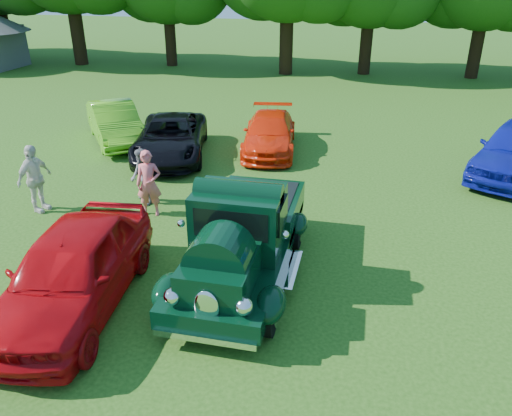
% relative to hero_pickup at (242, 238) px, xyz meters
% --- Properties ---
extents(ground, '(120.00, 120.00, 0.00)m').
position_rel_hero_pickup_xyz_m(ground, '(-0.47, -0.92, -0.89)').
color(ground, '#1E4810').
rests_on(ground, ground).
extents(hero_pickup, '(2.43, 5.23, 2.04)m').
position_rel_hero_pickup_xyz_m(hero_pickup, '(0.00, 0.00, 0.00)').
color(hero_pickup, black).
rests_on(hero_pickup, ground).
extents(red_convertible, '(2.40, 4.89, 1.61)m').
position_rel_hero_pickup_xyz_m(red_convertible, '(-2.83, -1.76, -0.08)').
color(red_convertible, '#B2070C').
rests_on(red_convertible, ground).
extents(back_car_lime, '(3.84, 4.41, 1.44)m').
position_rel_hero_pickup_xyz_m(back_car_lime, '(-6.85, 7.78, -0.17)').
color(back_car_lime, '#52AF17').
rests_on(back_car_lime, ground).
extents(back_car_black, '(3.41, 5.30, 1.36)m').
position_rel_hero_pickup_xyz_m(back_car_black, '(-4.22, 6.67, -0.21)').
color(back_car_black, black).
rests_on(back_car_black, ground).
extents(back_car_orange, '(2.35, 4.56, 1.26)m').
position_rel_hero_pickup_xyz_m(back_car_orange, '(-1.04, 8.06, -0.25)').
color(back_car_orange, red).
rests_on(back_car_orange, ground).
extents(spectator_pink, '(0.74, 0.59, 1.76)m').
position_rel_hero_pickup_xyz_m(spectator_pink, '(-3.06, 2.26, -0.00)').
color(spectator_pink, '#E95F68').
rests_on(spectator_pink, ground).
extents(spectator_grey, '(0.95, 0.97, 1.57)m').
position_rel_hero_pickup_xyz_m(spectator_grey, '(-3.51, 2.85, -0.10)').
color(spectator_grey, slate).
rests_on(spectator_grey, ground).
extents(spectator_white, '(0.65, 1.14, 1.84)m').
position_rel_hero_pickup_xyz_m(spectator_white, '(-6.08, 1.82, 0.03)').
color(spectator_white, beige).
rests_on(spectator_white, ground).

